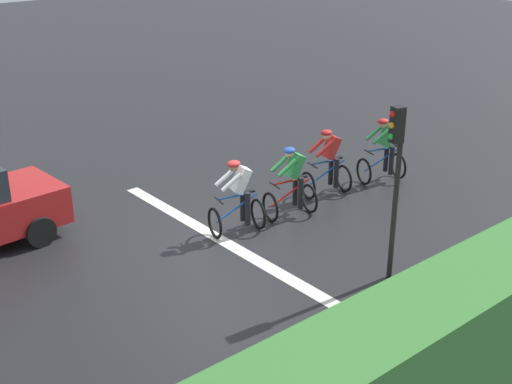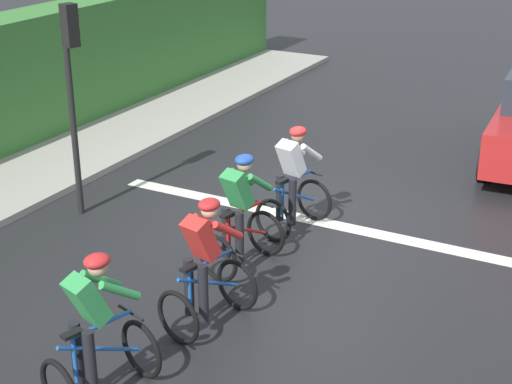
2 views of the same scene
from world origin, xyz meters
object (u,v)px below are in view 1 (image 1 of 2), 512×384
Objects in this scene: cyclist_lead at (384,151)px; cyclist_fourth at (238,198)px; cyclist_mid at (292,184)px; cyclist_second at (328,164)px; traffic_light_near_crossing at (395,168)px.

cyclist_lead is 1.00× the size of cyclist_fourth.
cyclist_mid is (0.09, -3.22, 0.00)m from cyclist_lead.
cyclist_lead is 1.74m from cyclist_second.
cyclist_lead is at bearing 91.68° from cyclist_mid.
cyclist_mid is 3.53m from traffic_light_near_crossing.
cyclist_mid is at bearing 170.98° from traffic_light_near_crossing.
cyclist_lead is at bearing 131.38° from traffic_light_near_crossing.
traffic_light_near_crossing reaches higher than cyclist_second.
cyclist_second and cyclist_fourth have the same top height.
traffic_light_near_crossing reaches higher than cyclist_mid.
traffic_light_near_crossing is (3.30, 0.93, 1.43)m from cyclist_fourth.
traffic_light_near_crossing is at bearing -9.02° from cyclist_mid.
cyclist_second and cyclist_mid have the same top height.
cyclist_lead is 1.00× the size of cyclist_mid.
traffic_light_near_crossing is (3.29, -3.73, 1.43)m from cyclist_lead.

